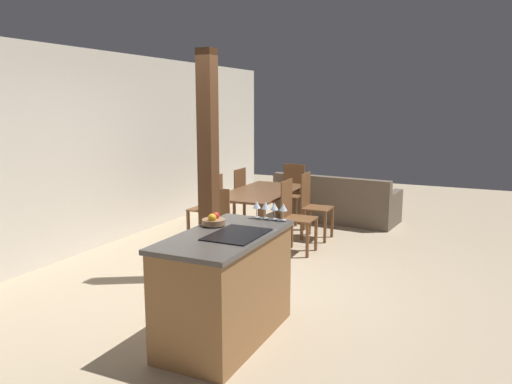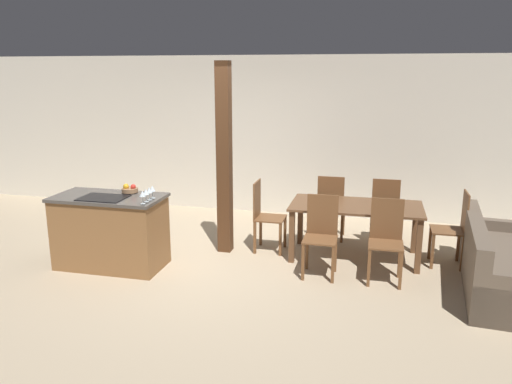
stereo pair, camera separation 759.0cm
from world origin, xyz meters
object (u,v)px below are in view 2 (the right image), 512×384
(dining_chair_far_right, at_px, (385,209))
(dining_chair_foot_end, at_px, (454,227))
(wine_glass_far, at_px, (149,190))
(dining_table, at_px, (356,212))
(couch, at_px, (500,267))
(dining_chair_head_end, at_px, (265,215))
(timber_post, at_px, (224,160))
(wine_glass_near, at_px, (142,194))
(dining_chair_far_left, at_px, (331,206))
(dining_chair_near_left, at_px, (321,234))
(wine_glass_middle, at_px, (146,192))
(dining_chair_near_right, at_px, (386,239))
(kitchen_island, at_px, (111,231))
(wine_glass_end, at_px, (152,189))
(fruit_bowl, at_px, (130,189))

(dining_chair_far_right, relative_size, dining_chair_foot_end, 1.00)
(wine_glass_far, xyz_separation_m, dining_table, (2.40, 1.13, -0.43))
(couch, bearing_deg, dining_chair_head_end, 82.76)
(timber_post, bearing_deg, dining_chair_foot_end, 2.84)
(wine_glass_near, bearing_deg, couch, 9.22)
(dining_table, height_order, dining_chair_foot_end, dining_chair_foot_end)
(dining_table, distance_m, dining_chair_far_left, 0.77)
(dining_chair_near_left, bearing_deg, dining_table, 59.77)
(couch, bearing_deg, wine_glass_middle, 103.40)
(dining_chair_near_left, xyz_separation_m, dining_chair_near_right, (0.77, 0.00, 0.00))
(wine_glass_near, height_order, dining_chair_head_end, wine_glass_near)
(kitchen_island, distance_m, wine_glass_middle, 0.87)
(kitchen_island, relative_size, dining_chair_far_left, 1.40)
(dining_chair_near_right, distance_m, dining_chair_far_right, 1.32)
(dining_chair_near_right, xyz_separation_m, dining_chair_far_left, (-0.77, 1.32, 0.00))
(wine_glass_middle, xyz_separation_m, wine_glass_end, (0.00, 0.18, 0.00))
(wine_glass_near, bearing_deg, dining_chair_near_right, 13.14)
(wine_glass_near, xyz_separation_m, couch, (4.06, 0.66, -0.78))
(dining_table, bearing_deg, wine_glass_middle, -153.04)
(wine_glass_middle, xyz_separation_m, wine_glass_far, (0.00, 0.09, 0.00))
(wine_glass_middle, bearing_deg, kitchen_island, 163.11)
(wine_glass_far, bearing_deg, dining_chair_foot_end, 17.30)
(wine_glass_near, height_order, wine_glass_middle, same)
(dining_chair_head_end, height_order, timber_post, timber_post)
(wine_glass_end, bearing_deg, wine_glass_middle, -90.00)
(wine_glass_middle, distance_m, dining_chair_near_left, 2.16)
(wine_glass_far, relative_size, dining_table, 0.09)
(dining_chair_head_end, bearing_deg, fruit_bowl, 117.25)
(wine_glass_end, relative_size, dining_table, 0.09)
(fruit_bowl, distance_m, dining_chair_near_right, 3.24)
(couch, height_order, timber_post, timber_post)
(dining_chair_far_right, distance_m, dining_chair_head_end, 1.74)
(dining_chair_near_left, xyz_separation_m, dining_chair_far_left, (0.00, 1.32, 0.00))
(wine_glass_end, height_order, dining_chair_foot_end, wine_glass_end)
(fruit_bowl, xyz_separation_m, dining_chair_head_end, (1.59, 0.82, -0.46))
(wine_glass_middle, relative_size, dining_table, 0.09)
(wine_glass_end, bearing_deg, kitchen_island, 179.38)
(wine_glass_middle, height_order, dining_chair_far_left, wine_glass_middle)
(kitchen_island, bearing_deg, couch, 4.72)
(timber_post, bearing_deg, fruit_bowl, -147.73)
(wine_glass_end, distance_m, dining_chair_near_left, 2.12)
(dining_chair_head_end, bearing_deg, couch, -102.65)
(wine_glass_middle, height_order, wine_glass_end, same)
(fruit_bowl, distance_m, wine_glass_far, 0.53)
(wine_glass_far, distance_m, timber_post, 1.19)
(kitchen_island, bearing_deg, timber_post, 35.39)
(dining_chair_near_right, bearing_deg, dining_chair_far_left, 120.23)
(dining_chair_foot_end, relative_size, timber_post, 0.38)
(dining_chair_near_right, bearing_deg, kitchen_island, -173.67)
(dining_chair_far_right, bearing_deg, couch, 134.34)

